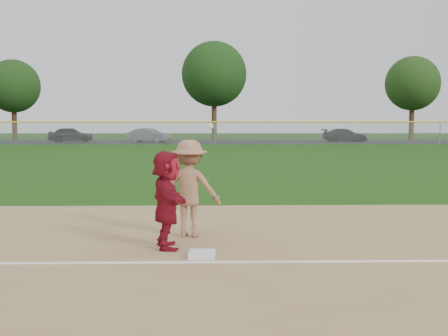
{
  "coord_description": "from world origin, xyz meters",
  "views": [
    {
      "loc": [
        -0.23,
        -9.39,
        2.25
      ],
      "look_at": [
        0.0,
        1.5,
        1.3
      ],
      "focal_mm": 45.0,
      "sensor_mm": 36.0,
      "label": 1
    }
  ],
  "objects_px": {
    "car_left": "(71,135)",
    "base_runner": "(167,200)",
    "first_base": "(202,254)",
    "car_mid": "(149,135)",
    "car_right": "(345,135)"
  },
  "relations": [
    {
      "from": "first_base",
      "to": "car_right",
      "type": "relative_size",
      "value": 0.09
    },
    {
      "from": "first_base",
      "to": "car_mid",
      "type": "height_order",
      "value": "car_mid"
    },
    {
      "from": "base_runner",
      "to": "car_left",
      "type": "relative_size",
      "value": 0.4
    },
    {
      "from": "base_runner",
      "to": "car_mid",
      "type": "bearing_deg",
      "value": -3.33
    },
    {
      "from": "car_left",
      "to": "car_mid",
      "type": "height_order",
      "value": "car_left"
    },
    {
      "from": "car_left",
      "to": "car_mid",
      "type": "relative_size",
      "value": 1.04
    },
    {
      "from": "first_base",
      "to": "car_mid",
      "type": "relative_size",
      "value": 0.1
    },
    {
      "from": "first_base",
      "to": "car_left",
      "type": "bearing_deg",
      "value": 106.43
    },
    {
      "from": "car_left",
      "to": "base_runner",
      "type": "bearing_deg",
      "value": -169.57
    },
    {
      "from": "first_base",
      "to": "car_right",
      "type": "bearing_deg",
      "value": 73.95
    },
    {
      "from": "base_runner",
      "to": "car_left",
      "type": "height_order",
      "value": "base_runner"
    },
    {
      "from": "base_runner",
      "to": "car_right",
      "type": "relative_size",
      "value": 0.38
    },
    {
      "from": "first_base",
      "to": "base_runner",
      "type": "distance_m",
      "value": 1.21
    },
    {
      "from": "car_left",
      "to": "car_mid",
      "type": "bearing_deg",
      "value": -100.74
    },
    {
      "from": "car_mid",
      "to": "car_right",
      "type": "height_order",
      "value": "car_mid"
    }
  ]
}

